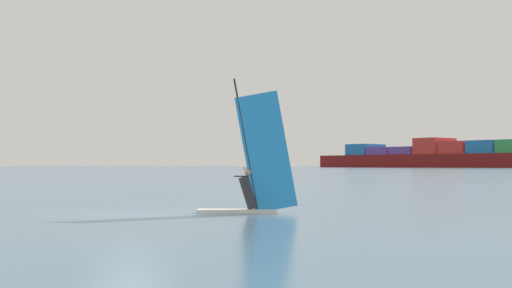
# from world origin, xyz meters

# --- Properties ---
(ground_plane) EXTENTS (4000.00, 4000.00, 0.00)m
(ground_plane) POSITION_xyz_m (0.00, 0.00, 0.00)
(ground_plane) COLOR #476B84
(windsurfer) EXTENTS (2.91, 2.04, 4.36)m
(windsurfer) POSITION_xyz_m (3.09, 2.33, 1.10)
(windsurfer) COLOR white
(windsurfer) RESTS_ON ground_plane
(cargo_ship) EXTENTS (214.27, 84.69, 35.88)m
(cargo_ship) POSITION_xyz_m (-104.81, 401.62, 7.70)
(cargo_ship) COLOR maroon
(cargo_ship) RESTS_ON ground_plane
(small_sailboat) EXTENTS (6.04, 6.88, 10.10)m
(small_sailboat) POSITION_xyz_m (-119.05, 182.73, 0.96)
(small_sailboat) COLOR white
(small_sailboat) RESTS_ON ground_plane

